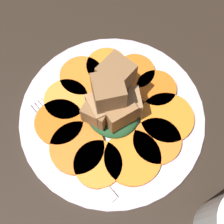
% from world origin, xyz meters
% --- Properties ---
extents(table_slab, '(1.20, 1.20, 0.02)m').
position_xyz_m(table_slab, '(0.00, 0.00, 0.01)').
color(table_slab, black).
rests_on(table_slab, ground).
extents(plate, '(0.29, 0.29, 0.01)m').
position_xyz_m(plate, '(0.00, 0.00, 0.03)').
color(plate, silver).
rests_on(plate, table_slab).
extents(carrot_slice_0, '(0.07, 0.07, 0.01)m').
position_xyz_m(carrot_slice_0, '(-0.08, 0.04, 0.04)').
color(carrot_slice_0, orange).
rests_on(carrot_slice_0, plate).
extents(carrot_slice_1, '(0.07, 0.07, 0.01)m').
position_xyz_m(carrot_slice_1, '(-0.08, -0.01, 0.04)').
color(carrot_slice_1, orange).
rests_on(carrot_slice_1, plate).
extents(carrot_slice_2, '(0.07, 0.07, 0.01)m').
position_xyz_m(carrot_slice_2, '(-0.06, -0.05, 0.04)').
color(carrot_slice_2, orange).
rests_on(carrot_slice_2, plate).
extents(carrot_slice_3, '(0.07, 0.07, 0.01)m').
position_xyz_m(carrot_slice_3, '(-0.03, -0.08, 0.04)').
color(carrot_slice_3, orange).
rests_on(carrot_slice_3, plate).
extents(carrot_slice_4, '(0.08, 0.08, 0.01)m').
position_xyz_m(carrot_slice_4, '(0.02, -0.07, 0.04)').
color(carrot_slice_4, orange).
rests_on(carrot_slice_4, plate).
extents(carrot_slice_5, '(0.07, 0.07, 0.01)m').
position_xyz_m(carrot_slice_5, '(0.06, -0.06, 0.04)').
color(carrot_slice_5, orange).
rests_on(carrot_slice_5, plate).
extents(carrot_slice_6, '(0.08, 0.08, 0.01)m').
position_xyz_m(carrot_slice_6, '(0.08, -0.01, 0.04)').
color(carrot_slice_6, orange).
rests_on(carrot_slice_6, plate).
extents(carrot_slice_7, '(0.07, 0.07, 0.01)m').
position_xyz_m(carrot_slice_7, '(0.07, 0.03, 0.04)').
color(carrot_slice_7, orange).
rests_on(carrot_slice_7, plate).
extents(carrot_slice_8, '(0.08, 0.08, 0.01)m').
position_xyz_m(carrot_slice_8, '(0.05, 0.07, 0.04)').
color(carrot_slice_8, orange).
rests_on(carrot_slice_8, plate).
extents(carrot_slice_9, '(0.06, 0.06, 0.01)m').
position_xyz_m(carrot_slice_9, '(-0.00, 0.08, 0.04)').
color(carrot_slice_9, orange).
rests_on(carrot_slice_9, plate).
extents(carrot_slice_10, '(0.06, 0.06, 0.01)m').
position_xyz_m(carrot_slice_10, '(-0.04, 0.07, 0.04)').
color(carrot_slice_10, orange).
rests_on(carrot_slice_10, plate).
extents(center_pile, '(0.09, 0.09, 0.11)m').
position_xyz_m(center_pile, '(0.00, -0.00, 0.07)').
color(center_pile, '#1E4723').
rests_on(center_pile, plate).
extents(fork, '(0.20, 0.05, 0.00)m').
position_xyz_m(fork, '(0.01, -0.08, 0.03)').
color(fork, silver).
rests_on(fork, plate).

